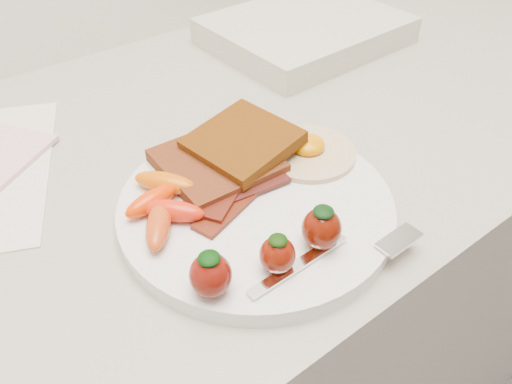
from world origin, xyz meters
TOP-DOWN VIEW (x-y plane):
  - counter at (0.00, 1.70)m, footprint 2.00×0.60m
  - plate at (-0.02, 1.56)m, footprint 0.27×0.27m
  - toast_lower at (-0.02, 1.62)m, footprint 0.11×0.11m
  - toast_upper at (0.01, 1.62)m, footprint 0.11×0.11m
  - fried_egg at (0.07, 1.58)m, footprint 0.14×0.14m
  - bacon_strips at (-0.03, 1.57)m, footprint 0.12×0.08m
  - baby_carrots at (-0.10, 1.60)m, footprint 0.09×0.11m
  - strawberries at (-0.06, 1.48)m, footprint 0.14×0.05m
  - fork at (-0.00, 1.45)m, footprint 0.16×0.05m
  - appliance at (0.29, 1.83)m, footprint 0.29×0.24m

SIDE VIEW (x-z plane):
  - counter at x=0.00m, z-range 0.00..0.90m
  - plate at x=-0.02m, z-range 0.90..0.92m
  - appliance at x=0.29m, z-range 0.90..0.94m
  - fork at x=0.00m, z-range 0.92..0.92m
  - bacon_strips at x=-0.03m, z-range 0.92..0.93m
  - fried_egg at x=0.07m, z-range 0.91..0.93m
  - toast_lower at x=-0.02m, z-range 0.92..0.93m
  - baby_carrots at x=-0.10m, z-range 0.92..0.94m
  - strawberries at x=-0.06m, z-range 0.92..0.96m
  - toast_upper at x=0.01m, z-range 0.93..0.95m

